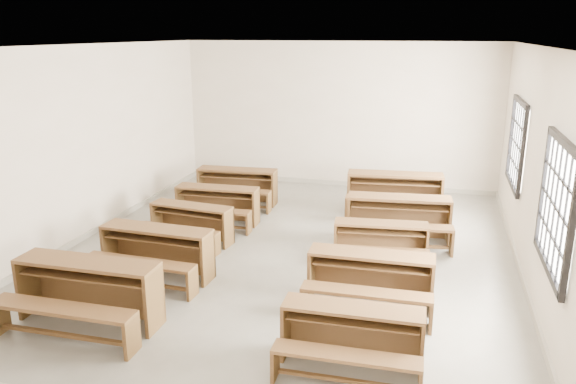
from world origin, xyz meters
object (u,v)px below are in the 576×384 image
(desk_set_0, at_px, (86,288))
(desk_set_6, at_px, (370,276))
(desk_set_8, at_px, (399,216))
(desk_set_7, at_px, (381,240))
(desk_set_1, at_px, (155,249))
(desk_set_9, at_px, (394,191))
(desk_set_3, at_px, (217,202))
(desk_set_2, at_px, (190,221))
(desk_set_4, at_px, (237,184))
(desk_set_5, at_px, (352,333))

(desk_set_0, height_order, desk_set_6, desk_set_0)
(desk_set_0, bearing_deg, desk_set_8, 47.77)
(desk_set_7, relative_size, desk_set_8, 0.83)
(desk_set_1, xyz_separation_m, desk_set_9, (3.03, 3.78, 0.04))
(desk_set_1, bearing_deg, desk_set_3, 93.52)
(desk_set_1, distance_m, desk_set_9, 4.84)
(desk_set_1, distance_m, desk_set_2, 1.42)
(desk_set_0, relative_size, desk_set_6, 1.11)
(desk_set_6, xyz_separation_m, desk_set_9, (-0.02, 3.88, 0.06))
(desk_set_2, relative_size, desk_set_6, 0.93)
(desk_set_4, distance_m, desk_set_5, 6.04)
(desk_set_0, xyz_separation_m, desk_set_8, (3.37, 3.78, -0.02))
(desk_set_7, distance_m, desk_set_8, 1.03)
(desk_set_4, bearing_deg, desk_set_9, -1.06)
(desk_set_0, distance_m, desk_set_3, 3.85)
(desk_set_6, bearing_deg, desk_set_3, 139.86)
(desk_set_5, distance_m, desk_set_7, 2.84)
(desk_set_5, distance_m, desk_set_8, 3.86)
(desk_set_2, relative_size, desk_set_4, 0.90)
(desk_set_3, bearing_deg, desk_set_2, -95.59)
(desk_set_8, bearing_deg, desk_set_9, 91.93)
(desk_set_2, distance_m, desk_set_6, 3.51)
(desk_set_1, relative_size, desk_set_4, 1.00)
(desk_set_5, bearing_deg, desk_set_6, 88.07)
(desk_set_4, relative_size, desk_set_9, 0.88)
(desk_set_5, bearing_deg, desk_set_2, 136.00)
(desk_set_7, relative_size, desk_set_9, 0.79)
(desk_set_7, height_order, desk_set_8, desk_set_8)
(desk_set_2, bearing_deg, desk_set_8, 22.15)
(desk_set_1, distance_m, desk_set_6, 3.05)
(desk_set_2, xyz_separation_m, desk_set_8, (3.33, 0.95, 0.08))
(desk_set_5, relative_size, desk_set_9, 0.80)
(desk_set_1, xyz_separation_m, desk_set_6, (3.05, -0.10, -0.01))
(desk_set_9, bearing_deg, desk_set_5, -95.23)
(desk_set_5, bearing_deg, desk_set_8, 86.01)
(desk_set_1, bearing_deg, desk_set_0, -93.72)
(desk_set_0, xyz_separation_m, desk_set_9, (3.18, 5.20, 0.01))
(desk_set_1, height_order, desk_set_9, desk_set_9)
(desk_set_4, bearing_deg, desk_set_2, -93.07)
(desk_set_9, bearing_deg, desk_set_3, -161.57)
(desk_set_2, distance_m, desk_set_9, 3.93)
(desk_set_7, xyz_separation_m, desk_set_8, (0.19, 1.01, 0.08))
(desk_set_0, distance_m, desk_set_2, 2.84)
(desk_set_8, bearing_deg, desk_set_1, -149.40)
(desk_set_7, distance_m, desk_set_9, 2.43)
(desk_set_0, distance_m, desk_set_8, 5.06)
(desk_set_5, bearing_deg, desk_set_7, 88.83)
(desk_set_2, height_order, desk_set_7, desk_set_2)
(desk_set_3, height_order, desk_set_7, desk_set_3)
(desk_set_4, bearing_deg, desk_set_7, -39.42)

